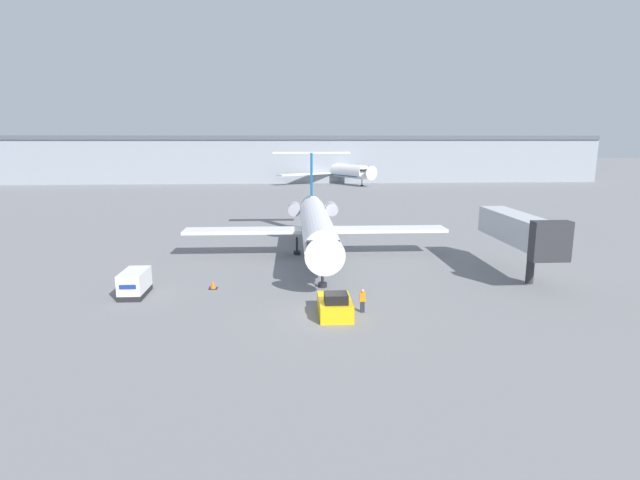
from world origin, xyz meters
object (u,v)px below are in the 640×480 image
pushback_tug (335,306)px  traffic_cone_left (213,285)px  worker_near_tug (363,300)px  luggage_cart (135,283)px  jet_bridge (520,230)px  airplane_parked_far_left (334,170)px  airplane_main (316,224)px

pushback_tug → traffic_cone_left: size_ratio=5.75×
worker_near_tug → traffic_cone_left: worker_near_tug is taller
luggage_cart → traffic_cone_left: (6.18, 1.56, -0.72)m
worker_near_tug → jet_bridge: jet_bridge is taller
pushback_tug → airplane_parked_far_left: 113.40m
pushback_tug → traffic_cone_left: bearing=143.8°
pushback_tug → airplane_parked_far_left: (10.02, 112.92, 3.09)m
traffic_cone_left → airplane_parked_far_left: (20.02, 105.60, 3.49)m
worker_near_tug → luggage_cart: bearing=163.9°
traffic_cone_left → airplane_parked_far_left: airplane_parked_far_left is taller
worker_near_tug → jet_bridge: (16.17, 9.30, 3.50)m
airplane_parked_far_left → jet_bridge: 103.45m
traffic_cone_left → jet_bridge: bearing=5.0°
luggage_cart → jet_bridge: (34.48, 4.04, 3.39)m
traffic_cone_left → airplane_parked_far_left: 107.53m
airplane_parked_far_left → jet_bridge: bearing=-85.4°
airplane_parked_far_left → jet_bridge: size_ratio=2.54×
luggage_cart → jet_bridge: bearing=6.7°
worker_near_tug → traffic_cone_left: (-12.13, 6.82, -0.62)m
jet_bridge → airplane_main: bearing=153.6°
airplane_parked_far_left → jet_bridge: (8.28, -103.11, 0.62)m
traffic_cone_left → jet_bridge: 28.71m
pushback_tug → worker_near_tug: size_ratio=2.31×
airplane_parked_far_left → worker_near_tug: bearing=-94.0°
pushback_tug → traffic_cone_left: 12.40m
luggage_cart → worker_near_tug: 19.05m
traffic_cone_left → pushback_tug: bearing=-36.2°
luggage_cart → airplane_parked_far_left: size_ratio=0.11×
pushback_tug → airplane_main: bearing=91.0°
worker_near_tug → traffic_cone_left: size_ratio=2.49×
pushback_tug → luggage_cart: size_ratio=1.13×
airplane_main → airplane_parked_far_left: size_ratio=0.91×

